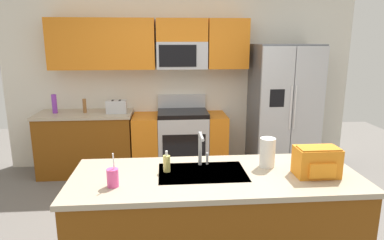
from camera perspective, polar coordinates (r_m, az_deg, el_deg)
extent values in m
plane|color=#66605B|center=(3.58, 0.20, -18.90)|extent=(9.00, 9.00, 0.00)
cube|color=silver|center=(5.21, -1.81, 6.60)|extent=(5.20, 0.10, 2.60)
cube|color=orange|center=(5.11, -19.16, 11.94)|extent=(0.70, 0.32, 0.70)
cube|color=orange|center=(4.99, -10.79, 12.41)|extent=(0.77, 0.32, 0.70)
cube|color=orange|center=(5.04, 5.99, 12.58)|extent=(0.57, 0.32, 0.70)
cube|color=#B7BABF|center=(4.97, -1.78, 10.79)|extent=(0.72, 0.32, 0.38)
cube|color=black|center=(4.80, -2.40, 10.69)|extent=(0.52, 0.01, 0.30)
cube|color=orange|center=(4.97, -1.81, 14.82)|extent=(0.72, 0.32, 0.32)
cube|color=brown|center=(5.17, -17.24, -3.93)|extent=(1.31, 0.60, 0.86)
cube|color=tan|center=(5.06, -17.58, 0.95)|extent=(1.34, 0.63, 0.04)
cube|color=#B7BABF|center=(5.05, -1.59, -3.83)|extent=(0.72, 0.60, 0.84)
cube|color=black|center=(4.75, -1.39, -4.57)|extent=(0.60, 0.01, 0.36)
cube|color=black|center=(4.94, -1.62, 1.16)|extent=(0.72, 0.60, 0.06)
cube|color=#B7BABF|center=(5.18, -1.80, 3.20)|extent=(0.72, 0.06, 0.20)
cube|color=orange|center=(5.05, -7.73, -3.95)|extent=(0.36, 0.60, 0.84)
cube|color=orange|center=(5.10, 4.04, -3.69)|extent=(0.28, 0.60, 0.84)
cube|color=#4C4F54|center=(5.17, 14.94, 1.89)|extent=(0.90, 0.70, 1.85)
cube|color=#B7BABF|center=(4.75, 13.85, 0.97)|extent=(0.44, 0.04, 1.81)
cube|color=#B7BABF|center=(4.91, 18.84, 1.04)|extent=(0.44, 0.04, 1.81)
cylinder|color=silver|center=(4.77, 16.25, 2.01)|extent=(0.02, 0.02, 0.60)
cylinder|color=silver|center=(4.79, 16.92, 2.02)|extent=(0.02, 0.02, 0.60)
cube|color=black|center=(4.69, 14.08, 3.57)|extent=(0.20, 0.00, 0.24)
cube|color=brown|center=(2.87, 3.86, -17.79)|extent=(2.18, 0.82, 0.86)
cube|color=tan|center=(2.66, 4.01, -9.47)|extent=(2.22, 0.86, 0.04)
cube|color=#B7BABF|center=(2.70, 1.73, -9.05)|extent=(0.68, 0.44, 0.03)
cube|color=#B7BABF|center=(4.90, -12.55, 2.20)|extent=(0.28, 0.16, 0.18)
cube|color=black|center=(4.90, -13.18, 3.19)|extent=(0.03, 0.11, 0.01)
cube|color=black|center=(4.88, -12.02, 3.22)|extent=(0.03, 0.11, 0.01)
cylinder|color=brown|center=(5.03, -17.57, 2.28)|extent=(0.05, 0.05, 0.20)
cylinder|color=purple|center=(5.15, -22.08, 2.54)|extent=(0.07, 0.07, 0.27)
cylinder|color=#B7BABF|center=(2.80, 1.36, -4.79)|extent=(0.03, 0.03, 0.28)
cylinder|color=#B7BABF|center=(2.67, 1.60, -2.81)|extent=(0.02, 0.20, 0.02)
cylinder|color=#B7BABF|center=(2.84, 2.57, -6.49)|extent=(0.02, 0.02, 0.10)
cylinder|color=#EA4C93|center=(2.49, -13.15, -9.42)|extent=(0.08, 0.08, 0.13)
cylinder|color=white|center=(2.44, -13.02, -6.93)|extent=(0.01, 0.03, 0.14)
cylinder|color=#D8CC66|center=(2.69, -4.27, -7.31)|extent=(0.06, 0.06, 0.13)
cylinder|color=white|center=(2.66, -4.30, -5.60)|extent=(0.02, 0.02, 0.04)
cylinder|color=white|center=(2.83, 12.53, -5.34)|extent=(0.12, 0.12, 0.24)
cube|color=orange|center=(2.76, 20.16, -6.59)|extent=(0.32, 0.20, 0.22)
cube|color=#C7701A|center=(2.71, 20.51, -4.64)|extent=(0.30, 0.14, 0.03)
cube|color=orange|center=(2.68, 21.04, -7.94)|extent=(0.20, 0.03, 0.11)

